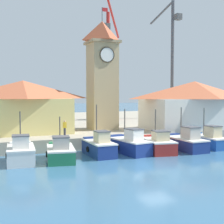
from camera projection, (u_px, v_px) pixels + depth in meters
name	position (u px, v px, depth m)	size (l,w,h in m)	color
ground_plane	(156.00, 166.00, 23.35)	(300.00, 300.00, 0.00)	#386689
quay_wharf	(66.00, 124.00, 49.43)	(120.00, 40.00, 1.20)	#A89E89
fishing_boat_far_left	(21.00, 153.00, 24.47)	(2.42, 4.32, 4.01)	silver
fishing_boat_left_outer	(60.00, 152.00, 25.33)	(2.85, 4.78, 3.53)	#237A4C
fishing_boat_left_inner	(99.00, 147.00, 27.34)	(1.99, 4.43, 4.46)	navy
fishing_boat_mid_left	(129.00, 144.00, 28.40)	(2.64, 5.24, 4.02)	navy
fishing_boat_center	(158.00, 144.00, 29.00)	(2.94, 5.00, 3.96)	#AD2823
fishing_boat_mid_right	(185.00, 142.00, 30.03)	(2.17, 5.11, 4.09)	navy
fishing_boat_right_inner	(208.00, 140.00, 31.59)	(1.99, 4.89, 3.96)	#2356A8
clock_tower	(102.00, 73.00, 36.88)	(3.54, 3.54, 14.34)	tan
warehouse_left	(23.00, 106.00, 32.98)	(10.17, 5.65, 5.62)	#E5D17A
warehouse_right	(194.00, 104.00, 38.15)	(12.65, 6.66, 5.74)	silver
port_crane_near	(172.00, 73.00, 54.00)	(2.32, 7.53, 20.15)	#353539
port_crane_far	(109.00, 76.00, 50.31)	(6.36, 9.20, 19.22)	maroon
dock_worker_near_tower	(65.00, 128.00, 30.72)	(0.34, 0.22, 1.62)	#33333D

